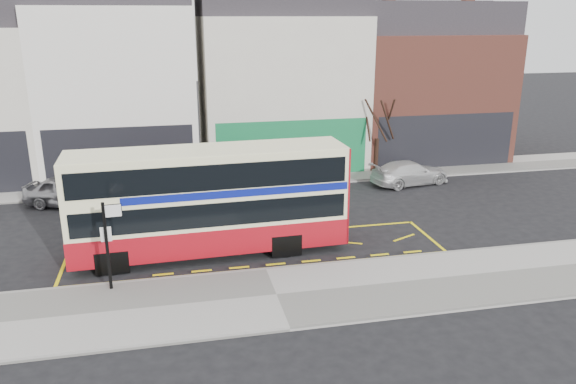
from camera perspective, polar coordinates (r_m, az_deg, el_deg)
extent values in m
plane|color=black|center=(20.11, -2.44, -7.71)|extent=(120.00, 120.00, 0.00)
cube|color=#A3A09B|center=(18.06, -1.18, -10.55)|extent=(40.00, 4.00, 0.15)
cube|color=gray|center=(19.75, -2.26, -7.97)|extent=(40.00, 0.15, 0.15)
cube|color=#A3A09B|center=(30.32, -5.99, 1.17)|extent=(50.00, 3.00, 0.15)
cube|color=white|center=(33.29, -16.61, 9.81)|extent=(8.00, 8.00, 9.00)
cube|color=black|center=(29.90, -16.63, 3.32)|extent=(7.36, 0.06, 3.20)
cube|color=black|center=(29.97, -16.59, 2.96)|extent=(5.60, 0.04, 2.00)
cube|color=silver|center=(33.86, -1.00, 10.21)|extent=(9.00, 8.00, 8.50)
cube|color=#28262B|center=(33.59, -1.05, 18.96)|extent=(9.00, 7.20, 1.80)
cube|color=#147340|center=(30.49, 0.48, 4.33)|extent=(8.28, 0.06, 3.20)
cube|color=black|center=(30.56, 0.47, 3.97)|extent=(6.30, 0.04, 2.00)
cube|color=#964B3C|center=(36.72, 13.12, 9.56)|extent=(9.00, 8.00, 7.50)
cube|color=#28262B|center=(36.40, 13.64, 16.81)|extent=(9.00, 7.20, 1.80)
cube|color=black|center=(33.58, 15.70, 4.91)|extent=(8.28, 0.06, 3.20)
cube|color=black|center=(33.64, 15.66, 4.58)|extent=(6.30, 0.04, 2.00)
cube|color=#FFFBC2|center=(20.74, -7.95, -0.65)|extent=(10.07, 2.61, 3.68)
cube|color=#A20D18|center=(21.20, -7.80, -4.09)|extent=(10.11, 2.65, 1.00)
cube|color=#A20D18|center=(21.78, 5.16, 0.34)|extent=(0.14, 2.31, 3.68)
cube|color=black|center=(20.82, -7.93, -1.30)|extent=(9.67, 2.66, 0.86)
cube|color=black|center=(20.43, -8.09, 2.32)|extent=(9.67, 2.66, 0.91)
cube|color=navy|center=(20.71, -5.51, 0.79)|extent=(8.07, 2.59, 0.27)
cube|color=black|center=(21.02, -21.51, -2.88)|extent=(0.13, 2.09, 1.45)
cube|color=black|center=(20.55, -22.00, 1.28)|extent=(0.13, 2.09, 0.91)
cube|color=black|center=(20.75, -21.75, -0.64)|extent=(0.10, 1.59, 0.32)
cube|color=#FFFBC2|center=(20.26, -8.17, 4.18)|extent=(10.06, 2.52, 0.11)
cylinder|color=black|center=(20.37, -17.44, -6.82)|extent=(0.92, 0.29, 0.91)
cylinder|color=black|center=(22.24, -17.20, -4.70)|extent=(0.92, 0.29, 0.91)
cylinder|color=black|center=(20.82, -0.19, -5.41)|extent=(0.92, 0.29, 0.91)
cylinder|color=black|center=(22.66, -1.42, -3.46)|extent=(0.92, 0.29, 0.91)
cube|color=black|center=(18.66, -17.91, -5.28)|extent=(0.10, 0.10, 2.92)
cube|color=white|center=(18.23, -17.33, -1.83)|extent=(0.53, 0.07, 0.43)
cube|color=white|center=(18.57, -18.01, -4.11)|extent=(0.34, 0.05, 0.49)
imported|color=#99999D|center=(28.06, -21.24, 0.06)|extent=(4.54, 3.01, 1.43)
imported|color=#3D4045|center=(28.81, -6.29, 1.69)|extent=(4.76, 2.29, 1.50)
imported|color=silver|center=(30.30, 12.28, 1.92)|extent=(4.53, 2.53, 1.24)
cylinder|color=#311C16|center=(31.96, 8.94, 3.64)|extent=(0.24, 0.24, 2.01)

